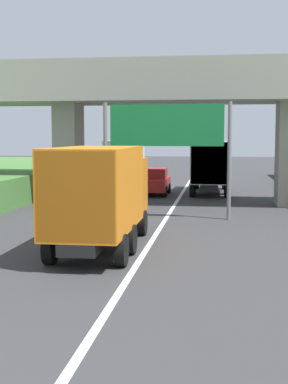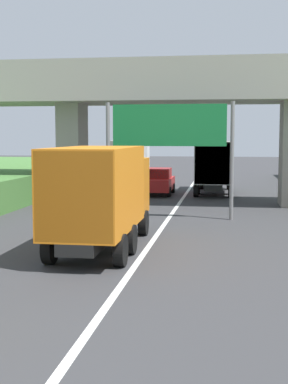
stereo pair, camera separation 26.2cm
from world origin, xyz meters
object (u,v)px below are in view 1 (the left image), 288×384
Objects in this scene: overhead_highway_sign at (167,133)px; truck_orange at (102,192)px; truck_white at (125,159)px; car_red at (154,181)px; truck_green at (210,164)px.

truck_orange is (-1.48, -7.25, -2.00)m from overhead_highway_sign.
truck_white is at bearing 98.01° from truck_orange.
overhead_highway_sign reaches higher than truck_white.
truck_orange is at bearing -81.99° from truck_white.
truck_white is (-5.07, 18.30, -2.00)m from overhead_highway_sign.
truck_orange is at bearing -89.16° from car_red.
overhead_highway_sign is at bearing 78.50° from truck_orange.
truck_white reaches higher than car_red.
overhead_highway_sign is 19.09m from truck_white.
truck_green is (1.83, 11.44, -2.00)m from overhead_highway_sign.
truck_orange is 18.99m from truck_green.
truck_orange is 25.80m from truck_white.
truck_white is at bearing 111.93° from car_red.
truck_orange is 17.28m from car_red.
overhead_highway_sign reaches higher than truck_orange.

